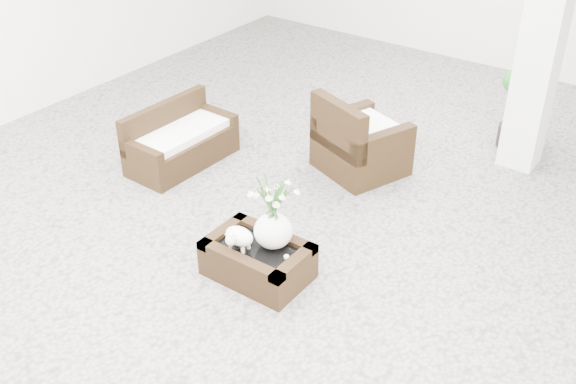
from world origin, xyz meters
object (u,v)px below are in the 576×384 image
Objects in this scene: coffee_table at (258,261)px; topiary at (525,81)px; armchair at (362,134)px; loveseat at (181,136)px.

coffee_table is 3.93m from topiary.
coffee_table is 0.99× the size of armchair.
topiary is (0.98, 3.74, 0.69)m from coffee_table.
armchair is at bearing 96.06° from coffee_table.
coffee_table is at bearing -104.70° from topiary.
coffee_table is 0.70× the size of loveseat.
loveseat is 3.98m from topiary.
topiary reaches higher than coffee_table.
coffee_table is 2.22m from armchair.
topiary is (2.95, 2.62, 0.51)m from loveseat.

